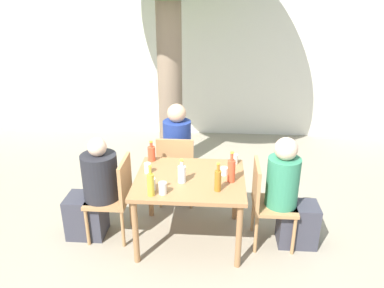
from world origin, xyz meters
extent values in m
plane|color=gray|center=(0.00, 0.00, 0.00)|extent=(30.00, 30.00, 0.00)
cube|color=white|center=(0.00, 3.30, 1.40)|extent=(10.00, 0.08, 2.80)
cylinder|color=#7A6651|center=(-0.42, 1.78, 1.26)|extent=(0.35, 0.35, 2.52)
cube|color=#996B42|center=(0.00, 0.00, 0.72)|extent=(1.12, 0.95, 0.04)
cylinder|color=#996B42|center=(-0.50, -0.42, 0.35)|extent=(0.06, 0.06, 0.70)
cylinder|color=#996B42|center=(0.50, -0.42, 0.35)|extent=(0.06, 0.06, 0.70)
cylinder|color=#996B42|center=(-0.50, 0.42, 0.35)|extent=(0.06, 0.06, 0.70)
cylinder|color=#996B42|center=(0.50, 0.42, 0.35)|extent=(0.06, 0.06, 0.70)
cube|color=#A87A4C|center=(-0.88, 0.00, 0.45)|extent=(0.44, 0.44, 0.04)
cube|color=#A87A4C|center=(-0.68, 0.00, 0.70)|extent=(0.04, 0.44, 0.45)
cylinder|color=#A87A4C|center=(-1.07, 0.19, 0.22)|extent=(0.04, 0.04, 0.43)
cylinder|color=#A87A4C|center=(-1.07, -0.19, 0.22)|extent=(0.04, 0.04, 0.43)
cylinder|color=#A87A4C|center=(-0.69, 0.19, 0.22)|extent=(0.04, 0.04, 0.43)
cylinder|color=#A87A4C|center=(-0.69, -0.19, 0.22)|extent=(0.04, 0.04, 0.43)
cube|color=#A87A4C|center=(0.88, 0.00, 0.45)|extent=(0.44, 0.44, 0.04)
cube|color=#A87A4C|center=(0.68, 0.00, 0.70)|extent=(0.04, 0.44, 0.45)
cylinder|color=#A87A4C|center=(1.07, -0.19, 0.22)|extent=(0.04, 0.04, 0.43)
cylinder|color=#A87A4C|center=(1.07, 0.19, 0.22)|extent=(0.04, 0.04, 0.43)
cylinder|color=#A87A4C|center=(0.69, -0.19, 0.22)|extent=(0.04, 0.04, 0.43)
cylinder|color=#A87A4C|center=(0.69, 0.19, 0.22)|extent=(0.04, 0.04, 0.43)
cube|color=#A87A4C|center=(-0.22, 0.80, 0.45)|extent=(0.44, 0.44, 0.04)
cube|color=#A87A4C|center=(-0.22, 0.60, 0.70)|extent=(0.44, 0.04, 0.45)
cylinder|color=#A87A4C|center=(-0.03, 0.99, 0.22)|extent=(0.04, 0.04, 0.43)
cylinder|color=#A87A4C|center=(-0.41, 0.99, 0.22)|extent=(0.04, 0.04, 0.43)
cylinder|color=#A87A4C|center=(-0.03, 0.61, 0.22)|extent=(0.04, 0.04, 0.43)
cylinder|color=#A87A4C|center=(-0.41, 0.61, 0.22)|extent=(0.04, 0.04, 0.43)
cube|color=#383842|center=(-1.14, 0.00, 0.24)|extent=(0.40, 0.33, 0.47)
cylinder|color=#232328|center=(-0.94, 0.00, 0.72)|extent=(0.37, 0.37, 0.50)
sphere|color=beige|center=(-0.94, 0.00, 1.06)|extent=(0.19, 0.19, 0.19)
cube|color=#383842|center=(1.14, 0.00, 0.24)|extent=(0.40, 0.30, 0.47)
cylinder|color=#337F5B|center=(0.94, 0.00, 0.73)|extent=(0.33, 0.33, 0.52)
sphere|color=beige|center=(0.94, 0.00, 1.10)|extent=(0.23, 0.23, 0.23)
cube|color=#383842|center=(-0.22, 1.06, 0.24)|extent=(0.31, 0.40, 0.47)
cylinder|color=navy|center=(-0.22, 0.86, 0.76)|extent=(0.34, 0.34, 0.58)
sphere|color=tan|center=(-0.22, 0.86, 1.16)|extent=(0.23, 0.23, 0.23)
cylinder|color=#DB4C2D|center=(-0.46, 0.39, 0.83)|extent=(0.08, 0.08, 0.17)
cylinder|color=#DB4C2D|center=(-0.46, 0.39, 0.94)|extent=(0.03, 0.03, 0.06)
cylinder|color=gold|center=(-0.46, 0.39, 0.97)|extent=(0.04, 0.04, 0.01)
cylinder|color=#DB4C2D|center=(0.42, -0.05, 0.86)|extent=(0.08, 0.08, 0.23)
cylinder|color=#DB4C2D|center=(0.42, -0.05, 1.02)|extent=(0.03, 0.03, 0.08)
cylinder|color=gold|center=(0.42, -0.05, 1.06)|extent=(0.04, 0.04, 0.01)
cylinder|color=silver|center=(-0.07, -0.10, 0.83)|extent=(0.08, 0.08, 0.17)
cylinder|color=silver|center=(-0.07, -0.10, 0.95)|extent=(0.03, 0.03, 0.06)
cylinder|color=gold|center=(-0.07, -0.10, 0.98)|extent=(0.04, 0.04, 0.01)
cylinder|color=#9E661E|center=(0.28, -0.24, 0.85)|extent=(0.06, 0.06, 0.21)
cylinder|color=#9E661E|center=(0.28, -0.24, 0.99)|extent=(0.03, 0.03, 0.07)
cylinder|color=gold|center=(0.28, -0.24, 1.03)|extent=(0.03, 0.03, 0.01)
cylinder|color=gold|center=(-0.34, -0.38, 0.85)|extent=(0.07, 0.07, 0.22)
cylinder|color=gold|center=(-0.34, -0.38, 1.00)|extent=(0.03, 0.03, 0.08)
cylinder|color=gold|center=(-0.34, -0.38, 1.05)|extent=(0.03, 0.03, 0.01)
cylinder|color=white|center=(0.35, 0.09, 0.79)|extent=(0.08, 0.08, 0.08)
cylinder|color=silver|center=(0.47, 0.37, 0.80)|extent=(0.07, 0.07, 0.11)
cylinder|color=silver|center=(-0.23, -0.34, 0.80)|extent=(0.08, 0.08, 0.12)
cylinder|color=white|center=(-0.45, 0.08, 0.80)|extent=(0.07, 0.07, 0.11)
cylinder|color=silver|center=(-0.35, -0.27, 0.80)|extent=(0.08, 0.08, 0.12)
camera|label=1|loc=(0.26, -3.39, 2.53)|focal=35.00mm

